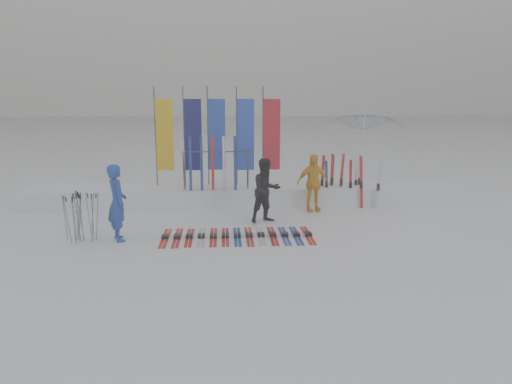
{
  "coord_description": "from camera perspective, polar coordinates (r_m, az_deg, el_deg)",
  "views": [
    {
      "loc": [
        -0.67,
        -11.45,
        3.69
      ],
      "look_at": [
        0.2,
        1.6,
        1.0
      ],
      "focal_mm": 35.0,
      "sensor_mm": 36.0,
      "label": 1
    }
  ],
  "objects": [
    {
      "name": "pole_cluster",
      "position": [
        13.06,
        -19.4,
        -2.72
      ],
      "size": [
        0.88,
        0.63,
        1.25
      ],
      "color": "#595B60",
      "rests_on": "ground"
    },
    {
      "name": "ground",
      "position": [
        12.05,
        -0.45,
        -6.21
      ],
      "size": [
        120.0,
        120.0,
        0.0
      ],
      "primitive_type": "plane",
      "color": "white",
      "rests_on": "ground"
    },
    {
      "name": "upright_skis",
      "position": [
        16.48,
        10.14,
        1.3
      ],
      "size": [
        1.73,
        1.13,
        1.67
      ],
      "color": "red",
      "rests_on": "ground"
    },
    {
      "name": "person_yellow",
      "position": [
        15.36,
        6.51,
        1.04
      ],
      "size": [
        1.11,
        0.65,
        1.78
      ],
      "primitive_type": "imported",
      "rotation": [
        0.0,
        0.0,
        0.22
      ],
      "color": "#F6AA10",
      "rests_on": "ground"
    },
    {
      "name": "feather_flags",
      "position": [
        16.32,
        -4.42,
        6.5
      ],
      "size": [
        4.05,
        0.15,
        3.2
      ],
      "color": "#383A3F",
      "rests_on": "ground"
    },
    {
      "name": "ski_rack",
      "position": [
        15.82,
        -4.59,
        3.2
      ],
      "size": [
        2.04,
        0.8,
        1.23
      ],
      "color": "#383A3F",
      "rests_on": "ground"
    },
    {
      "name": "person_black",
      "position": [
        14.01,
        1.16,
        0.17
      ],
      "size": [
        1.09,
        0.99,
        1.82
      ],
      "primitive_type": "imported",
      "rotation": [
        0.0,
        0.0,
        0.42
      ],
      "color": "black",
      "rests_on": "ground"
    },
    {
      "name": "ski_row",
      "position": [
        12.77,
        -2.17,
        -5.01
      ],
      "size": [
        3.81,
        1.69,
        0.07
      ],
      "color": "red",
      "rests_on": "ground"
    },
    {
      "name": "tent_canopy",
      "position": [
        17.92,
        12.15,
        4.35
      ],
      "size": [
        3.7,
        3.75,
        3.01
      ],
      "primitive_type": "imported",
      "rotation": [
        0.0,
        0.0,
        0.14
      ],
      "color": "white",
      "rests_on": "ground"
    },
    {
      "name": "snow_bank",
      "position": [
        16.42,
        -1.39,
        -0.3
      ],
      "size": [
        14.0,
        1.6,
        0.6
      ],
      "primitive_type": "cube",
      "color": "white",
      "rests_on": "ground"
    },
    {
      "name": "person_blue",
      "position": [
        12.75,
        -15.58,
        -1.19
      ],
      "size": [
        0.69,
        0.82,
        1.91
      ],
      "primitive_type": "imported",
      "rotation": [
        0.0,
        0.0,
        1.97
      ],
      "color": "#1C3EA3",
      "rests_on": "ground"
    }
  ]
}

